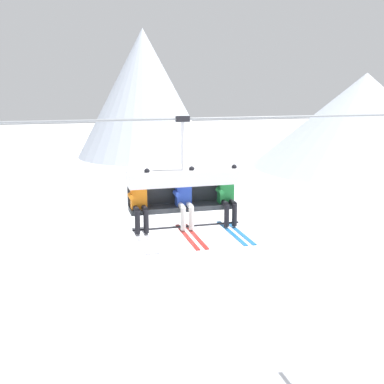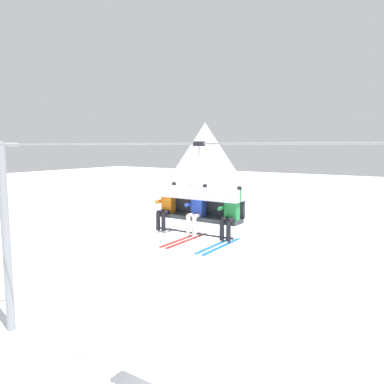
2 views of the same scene
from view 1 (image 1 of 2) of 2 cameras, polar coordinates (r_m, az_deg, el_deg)
mountain_peak_central at (r=59.85m, az=-5.75°, el=11.54°), size 16.39×16.39×15.19m
mountain_peak_east at (r=54.33m, az=19.67°, el=7.94°), size 23.01×23.01×9.89m
lift_cable at (r=9.71m, az=-10.29°, el=8.35°), size 19.46×0.05×0.05m
chairlift_chair at (r=10.24m, az=-1.18°, el=1.02°), size 2.33×0.74×2.29m
skier_orange at (r=9.91m, az=-6.21°, el=-1.06°), size 0.48×1.70×1.34m
skier_blue at (r=10.09m, az=-0.86°, el=-0.73°), size 0.48×1.70×1.34m
skier_green at (r=10.36m, az=4.24°, el=-0.40°), size 0.48×1.70×1.34m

